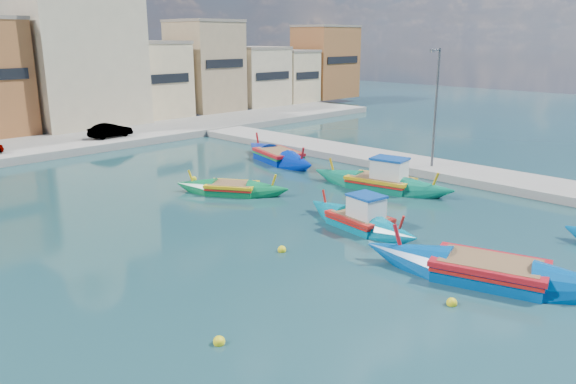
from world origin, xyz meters
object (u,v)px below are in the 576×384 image
luzzu_blue_cabin (360,221)px  luzzu_cyan_mid (278,157)px  luzzu_blue_south (489,273)px  luzzu_green (232,190)px  quay_street_lamp (435,107)px  luzzu_turquoise_cabin (381,183)px  church_block (73,40)px

luzzu_blue_cabin → luzzu_cyan_mid: 15.19m
luzzu_cyan_mid → luzzu_blue_south: (-9.12, -20.19, 0.00)m
luzzu_green → luzzu_blue_south: luzzu_blue_south is taller
quay_street_lamp → luzzu_green: (-12.32, 5.58, -4.10)m
quay_street_lamp → luzzu_blue_cabin: (-11.94, -3.27, -4.02)m
luzzu_turquoise_cabin → luzzu_cyan_mid: 9.85m
luzzu_blue_south → luzzu_cyan_mid: bearing=65.7°
church_block → quay_street_lamp: 35.04m
church_block → luzzu_turquoise_cabin: 34.91m
luzzu_cyan_mid → luzzu_green: luzzu_cyan_mid is taller
luzzu_green → church_block: bearing=80.3°
luzzu_blue_south → quay_street_lamp: bearing=37.5°
quay_street_lamp → luzzu_turquoise_cabin: quay_street_lamp is taller
luzzu_cyan_mid → luzzu_turquoise_cabin: bearing=-96.8°
luzzu_turquoise_cabin → luzzu_blue_cabin: luzzu_turquoise_cabin is taller
luzzu_blue_cabin → luzzu_green: (-0.38, 8.85, -0.08)m
luzzu_blue_cabin → luzzu_blue_south: luzzu_blue_south is taller
quay_street_lamp → luzzu_blue_south: bearing=-142.5°
luzzu_green → luzzu_blue_south: bearing=-94.0°
luzzu_cyan_mid → luzzu_blue_south: size_ratio=0.96×
church_block → quay_street_lamp: church_block is taller
quay_street_lamp → luzzu_cyan_mid: (-4.33, 9.87, -4.04)m
church_block → luzzu_turquoise_cabin: (1.94, -33.91, -8.05)m
luzzu_cyan_mid → luzzu_blue_south: luzzu_blue_south is taller
luzzu_blue_cabin → luzzu_cyan_mid: luzzu_blue_cabin is taller
luzzu_blue_cabin → quay_street_lamp: bearing=15.3°
church_block → luzzu_blue_south: 45.46m
luzzu_turquoise_cabin → luzzu_cyan_mid: luzzu_turquoise_cabin is taller
church_block → luzzu_cyan_mid: 25.65m
luzzu_green → luzzu_cyan_mid: bearing=28.2°
quay_street_lamp → luzzu_turquoise_cabin: (-5.50, 0.09, -3.98)m
church_block → luzzu_turquoise_cabin: size_ratio=2.01×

